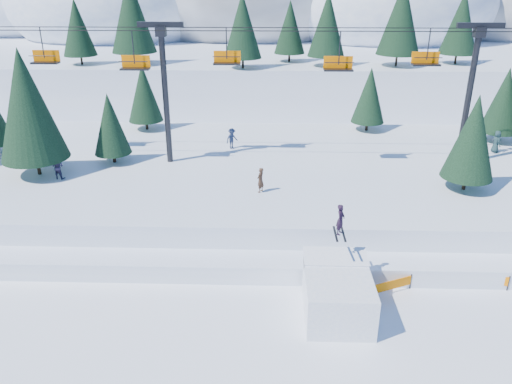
{
  "coord_description": "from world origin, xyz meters",
  "views": [
    {
      "loc": [
        -1.24,
        -18.16,
        15.7
      ],
      "look_at": [
        -1.98,
        6.0,
        5.2
      ],
      "focal_mm": 35.0,
      "sensor_mm": 36.0,
      "label": 1
    }
  ],
  "objects_px": {
    "banner_near": "(389,286)",
    "banner_far": "(481,277)",
    "jump_kicker": "(338,294)",
    "chairlift": "(307,73)"
  },
  "relations": [
    {
      "from": "jump_kicker",
      "to": "banner_far",
      "type": "xyz_separation_m",
      "value": [
        8.18,
        2.75,
        -0.67
      ]
    },
    {
      "from": "banner_far",
      "to": "jump_kicker",
      "type": "bearing_deg",
      "value": -161.41
    },
    {
      "from": "banner_near",
      "to": "banner_far",
      "type": "distance_m",
      "value": 5.26
    },
    {
      "from": "banner_near",
      "to": "banner_far",
      "type": "relative_size",
      "value": 0.96
    },
    {
      "from": "jump_kicker",
      "to": "chairlift",
      "type": "distance_m",
      "value": 17.46
    },
    {
      "from": "jump_kicker",
      "to": "banner_near",
      "type": "bearing_deg",
      "value": 30.85
    },
    {
      "from": "banner_near",
      "to": "banner_far",
      "type": "xyz_separation_m",
      "value": [
        5.17,
        0.95,
        0.0
      ]
    },
    {
      "from": "chairlift",
      "to": "banner_near",
      "type": "xyz_separation_m",
      "value": [
        3.89,
        -13.63,
        -8.78
      ]
    },
    {
      "from": "banner_far",
      "to": "banner_near",
      "type": "bearing_deg",
      "value": -169.56
    },
    {
      "from": "jump_kicker",
      "to": "banner_far",
      "type": "bearing_deg",
      "value": 18.59
    }
  ]
}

